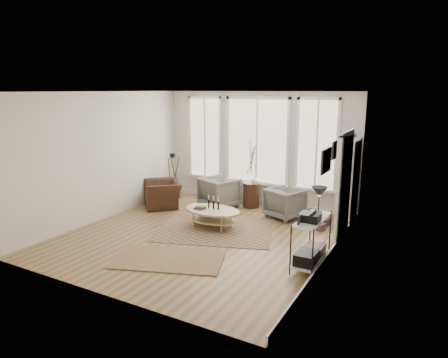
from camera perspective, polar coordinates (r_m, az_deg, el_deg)
The scene contains 17 objects.
room at distance 7.93m, azimuth -3.14°, elevation 1.64°, with size 5.50×5.54×2.90m.
bay_window at distance 10.26m, azimuth 4.73°, elevation 5.16°, with size 4.14×0.12×2.24m.
door at distance 8.09m, azimuth 16.83°, elevation -0.87°, with size 0.09×1.06×2.22m.
bookcase at distance 9.18m, azimuth 17.38°, elevation -0.40°, with size 0.31×0.85×2.06m.
low_shelf at distance 6.96m, azimuth 12.40°, elevation -8.07°, with size 0.38×1.08×1.30m.
wall_art at distance 6.58m, azimuth 14.67°, elevation 2.95°, with size 0.04×0.88×0.44m.
rug_main at distance 8.60m, azimuth -1.31°, elevation -7.27°, with size 2.43×1.82×0.01m, color brown.
rug_runner at distance 7.26m, azimuth -7.88°, elevation -11.24°, with size 1.91×1.06×0.01m, color brown.
coffee_table at distance 8.68m, azimuth -1.73°, elevation -4.91°, with size 1.33×0.88×0.59m.
armchair_left at distance 10.15m, azimuth -0.63°, elevation -1.90°, with size 0.82×0.85×0.77m, color slate.
armchair_right at distance 9.44m, azimuth 8.72°, elevation -3.39°, with size 0.75×0.77×0.70m, color slate.
side_table at distance 10.07m, azimuth 3.93°, elevation 0.68°, with size 0.42×0.42×1.78m.
vase at distance 9.90m, azimuth 4.45°, elevation -0.13°, with size 0.23×0.23×0.24m, color silver.
accent_chair at distance 10.35m, azimuth -8.72°, elevation -2.10°, with size 0.88×1.01×0.66m, color #382014.
tripod_camera at distance 10.94m, azimuth -7.27°, elevation 0.12°, with size 0.44×0.44×1.26m.
book_stack_near at distance 9.18m, azimuth 14.23°, elevation -5.88°, with size 0.20×0.25×0.16m, color maroon.
book_stack_far at distance 8.84m, azimuth 13.60°, elevation -6.65°, with size 0.17×0.22×0.14m, color maroon.
Camera 1 is at (4.14, -6.58, 2.94)m, focal length 32.00 mm.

